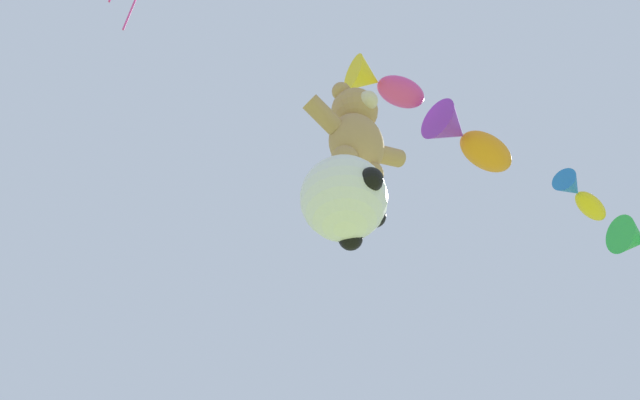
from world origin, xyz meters
name	(u,v)px	position (x,y,z in m)	size (l,w,h in m)	color
teddy_bear_kite	(356,133)	(1.20, 5.96, 9.58)	(1.79, 0.79, 1.81)	tan
soccer_ball_kite	(345,199)	(0.77, 5.77, 7.84)	(1.17, 1.16, 1.07)	white
fish_kite_magenta	(383,85)	(2.87, 6.89, 13.22)	(1.68, 1.00, 0.76)	#E53F9E
fish_kite_tangerine	(468,140)	(5.00, 6.68, 12.94)	(2.09, 0.93, 0.92)	orange
fish_kite_goldfin	(581,196)	(7.94, 6.18, 12.76)	(1.71, 0.72, 0.56)	yellow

